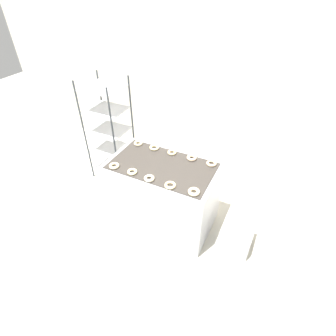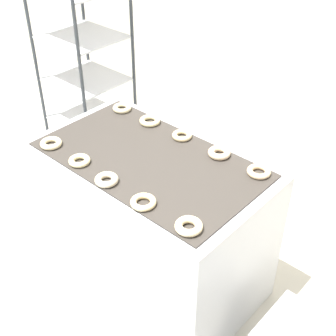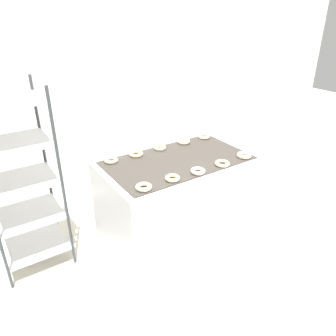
% 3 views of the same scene
% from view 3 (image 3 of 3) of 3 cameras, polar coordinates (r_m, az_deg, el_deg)
% --- Properties ---
extents(ground_plane, '(14.00, 14.00, 0.00)m').
position_cam_3_polar(ground_plane, '(2.90, 9.14, -19.60)').
color(ground_plane, beige).
extents(wall_back, '(8.00, 0.05, 2.80)m').
position_cam_3_polar(wall_back, '(3.88, -11.43, 16.02)').
color(wall_back, silver).
rests_on(wall_back, ground_plane).
extents(fryer_machine, '(1.30, 0.77, 0.90)m').
position_cam_3_polar(fryer_machine, '(2.99, 1.61, -6.39)').
color(fryer_machine, '#B7BABF').
rests_on(fryer_machine, ground_plane).
extents(baking_rack_cart, '(0.55, 0.50, 1.58)m').
position_cam_3_polar(baking_rack_cart, '(2.89, -24.26, -2.09)').
color(baking_rack_cart, '#33383D').
rests_on(baking_rack_cart, ground_plane).
extents(glaze_bin, '(0.35, 0.37, 0.35)m').
position_cam_3_polar(glaze_bin, '(3.71, 14.28, -5.17)').
color(glaze_bin, '#B7BABF').
rests_on(glaze_bin, ground_plane).
extents(donut_near_leftmost, '(0.12, 0.12, 0.03)m').
position_cam_3_polar(donut_near_leftmost, '(2.33, -4.25, -3.32)').
color(donut_near_leftmost, beige).
rests_on(donut_near_leftmost, fryer_machine).
extents(donut_near_left, '(0.11, 0.11, 0.03)m').
position_cam_3_polar(donut_near_left, '(2.44, 0.78, -1.77)').
color(donut_near_left, beige).
rests_on(donut_near_left, fryer_machine).
extents(donut_near_center, '(0.12, 0.12, 0.03)m').
position_cam_3_polar(donut_near_center, '(2.55, 5.24, -0.53)').
color(donut_near_center, beige).
rests_on(donut_near_center, fryer_machine).
extents(donut_near_right, '(0.12, 0.12, 0.03)m').
position_cam_3_polar(donut_near_right, '(2.70, 9.42, 0.78)').
color(donut_near_right, beige).
rests_on(donut_near_right, fryer_machine).
extents(donut_near_rightmost, '(0.12, 0.12, 0.04)m').
position_cam_3_polar(donut_near_rightmost, '(2.88, 13.11, 2.17)').
color(donut_near_rightmost, beige).
rests_on(donut_near_rightmost, fryer_machine).
extents(donut_far_leftmost, '(0.11, 0.11, 0.03)m').
position_cam_3_polar(donut_far_leftmost, '(2.76, -9.87, 1.33)').
color(donut_far_leftmost, beige).
rests_on(donut_far_leftmost, fryer_machine).
extents(donut_far_left, '(0.12, 0.12, 0.03)m').
position_cam_3_polar(donut_far_left, '(2.85, -5.59, 2.48)').
color(donut_far_left, beige).
rests_on(donut_far_left, fryer_machine).
extents(donut_far_center, '(0.11, 0.11, 0.03)m').
position_cam_3_polar(donut_far_center, '(2.97, -1.42, 3.57)').
color(donut_far_center, beige).
rests_on(donut_far_center, fryer_machine).
extents(donut_far_right, '(0.12, 0.12, 0.04)m').
position_cam_3_polar(donut_far_right, '(3.10, 2.74, 4.65)').
color(donut_far_right, beige).
rests_on(donut_far_right, fryer_machine).
extents(donut_far_rightmost, '(0.12, 0.12, 0.03)m').
position_cam_3_polar(donut_far_rightmost, '(3.25, 6.28, 5.49)').
color(donut_far_rightmost, beige).
rests_on(donut_far_rightmost, fryer_machine).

